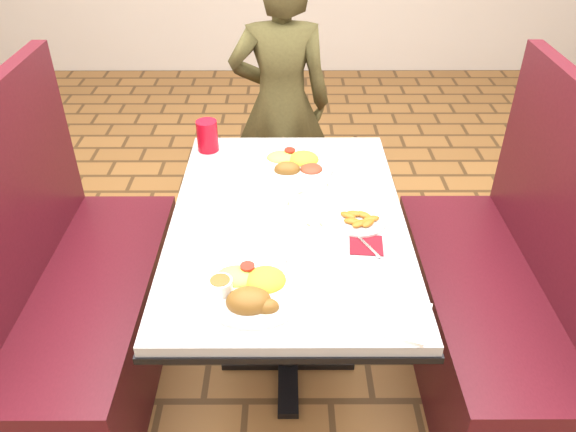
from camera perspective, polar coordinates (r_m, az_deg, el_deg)
The scene contains 14 objects.
dining_table at distance 1.99m, azimuth 0.00°, elevation -2.28°, with size 0.81×1.21×0.75m.
booth_bench_left at distance 2.34m, azimuth -20.18°, elevation -8.55°, with size 0.47×1.20×1.17m.
booth_bench_right at distance 2.34m, azimuth 20.15°, elevation -8.47°, with size 0.47×1.20×1.17m.
diner_person at distance 2.90m, azimuth -0.73°, elevation 11.19°, with size 0.51×0.34×1.40m, color brown.
near_dinner_plate at distance 1.61m, azimuth -3.73°, elevation -7.13°, with size 0.29×0.29×0.09m.
far_dinner_plate at distance 2.21m, azimuth 0.77°, elevation 5.59°, with size 0.30×0.30×0.08m.
plantain_plate at distance 1.91m, azimuth 7.21°, elevation -0.40°, with size 0.18×0.18×0.03m.
maroon_napkin at distance 1.82m, azimuth 7.95°, elevation -2.94°, with size 0.11×0.11×0.00m, color maroon.
spoon_utensil at distance 1.81m, azimuth 8.12°, elevation -3.05°, with size 0.01×0.13×0.00m, color silver.
red_tumbler at distance 2.35m, azimuth -8.19°, elevation 8.07°, with size 0.09×0.09×0.13m, color red.
paper_napkin at distance 1.58m, azimuth 10.17°, elevation -9.89°, with size 0.21×0.16×0.01m, color white.
knife_utensil at distance 1.67m, azimuth -0.66°, elevation -6.12°, with size 0.01×0.18×0.00m, color silver.
fork_utensil at distance 1.60m, azimuth -2.62°, elevation -8.19°, with size 0.01×0.14×0.00m, color silver.
lettuce_shreds at distance 1.99m, azimuth 1.15°, elevation 1.01°, with size 0.28×0.32×0.00m, color #8FBE4C, non-canonical shape.
Camera 1 is at (-0.00, -1.60, 1.85)m, focal length 35.00 mm.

